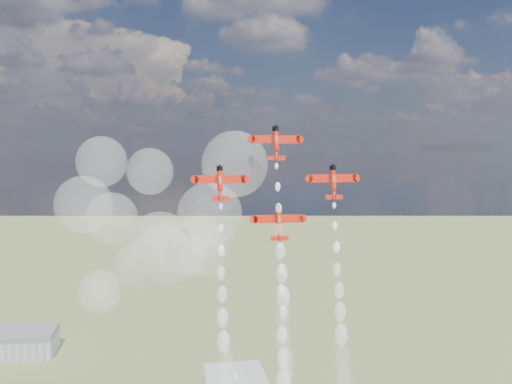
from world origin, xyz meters
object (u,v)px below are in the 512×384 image
object	(u,v)px
plane_lead	(276,142)
plane_right	(333,181)
hangar	(8,343)
plane_left	(220,182)
plane_slot	(279,222)

from	to	relation	value
plane_lead	plane_right	world-z (taller)	plane_lead
plane_right	hangar	bearing A→B (deg)	126.94
plane_left	plane_slot	size ratio (longest dim) A/B	1.00
hangar	plane_slot	size ratio (longest dim) A/B	3.64
plane_left	plane_slot	world-z (taller)	plane_left
plane_lead	plane_left	size ratio (longest dim) A/B	1.00
plane_lead	plane_slot	world-z (taller)	plane_lead
hangar	plane_left	distance (m)	225.73
plane_lead	plane_left	bearing A→B (deg)	-171.79
hangar	plane_right	xyz separation A→B (m)	(132.86, -176.67, 97.73)
plane_slot	hangar	bearing A→B (deg)	123.15
plane_lead	plane_left	distance (m)	19.48
plane_left	plane_right	size ratio (longest dim) A/B	1.00
plane_lead	plane_slot	bearing A→B (deg)	-90.00
plane_right	plane_lead	bearing A→B (deg)	171.79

